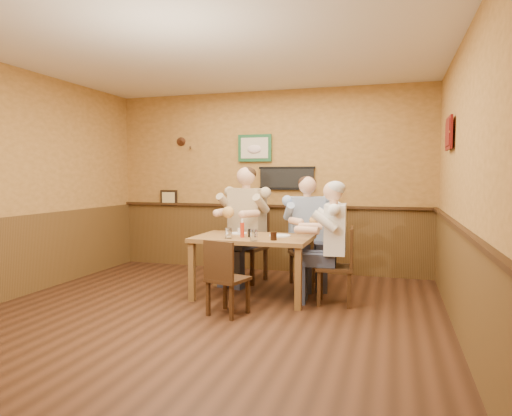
# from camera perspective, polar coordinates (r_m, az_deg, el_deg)

# --- Properties ---
(room) EXTENTS (5.02, 5.03, 2.81)m
(room) POSITION_cam_1_polar(r_m,az_deg,el_deg) (4.89, -4.31, 6.40)
(room) COLOR black
(room) RESTS_ON ground
(dining_table) EXTENTS (1.40, 0.90, 0.75)m
(dining_table) POSITION_cam_1_polar(r_m,az_deg,el_deg) (5.58, -0.34, -4.49)
(dining_table) COLOR brown
(dining_table) RESTS_ON ground
(chair_back_left) EXTENTS (0.56, 0.56, 1.01)m
(chair_back_left) POSITION_cam_1_polar(r_m,az_deg,el_deg) (6.42, -1.10, -4.74)
(chair_back_left) COLOR #3E2613
(chair_back_left) RESTS_ON ground
(chair_back_right) EXTENTS (0.57, 0.57, 0.93)m
(chair_back_right) POSITION_cam_1_polar(r_m,az_deg,el_deg) (6.21, 6.33, -5.44)
(chair_back_right) COLOR #3E2613
(chair_back_right) RESTS_ON ground
(chair_right_end) EXTENTS (0.44, 0.44, 0.90)m
(chair_right_end) POSITION_cam_1_polar(r_m,az_deg,el_deg) (5.39, 9.82, -7.11)
(chair_right_end) COLOR #3E2613
(chair_right_end) RESTS_ON ground
(chair_near_side) EXTENTS (0.46, 0.46, 0.81)m
(chair_near_side) POSITION_cam_1_polar(r_m,az_deg,el_deg) (4.93, -3.50, -8.61)
(chair_near_side) COLOR #3E2613
(chair_near_side) RESTS_ON ground
(diner_tan_shirt) EXTENTS (0.80, 0.80, 1.45)m
(diner_tan_shirt) POSITION_cam_1_polar(r_m,az_deg,el_deg) (6.39, -1.11, -2.82)
(diner_tan_shirt) COLOR tan
(diner_tan_shirt) RESTS_ON ground
(diner_blue_polo) EXTENTS (0.81, 0.81, 1.33)m
(diner_blue_polo) POSITION_cam_1_polar(r_m,az_deg,el_deg) (6.18, 6.35, -3.61)
(diner_blue_polo) COLOR #849DC7
(diner_blue_polo) RESTS_ON ground
(diner_white_elder) EXTENTS (0.63, 0.63, 1.28)m
(diner_white_elder) POSITION_cam_1_polar(r_m,az_deg,el_deg) (5.36, 9.85, -5.10)
(diner_white_elder) COLOR white
(diner_white_elder) RESTS_ON ground
(water_glass_left) EXTENTS (0.09, 0.09, 0.12)m
(water_glass_left) POSITION_cam_1_polar(r_m,az_deg,el_deg) (5.38, -3.47, -3.16)
(water_glass_left) COLOR white
(water_glass_left) RESTS_ON dining_table
(water_glass_mid) EXTENTS (0.10, 0.10, 0.13)m
(water_glass_mid) POSITION_cam_1_polar(r_m,az_deg,el_deg) (5.16, -0.26, -3.42)
(water_glass_mid) COLOR white
(water_glass_mid) RESTS_ON dining_table
(cola_tumbler) EXTENTS (0.09, 0.09, 0.10)m
(cola_tumbler) POSITION_cam_1_polar(r_m,az_deg,el_deg) (5.22, 2.22, -3.53)
(cola_tumbler) COLOR black
(cola_tumbler) RESTS_ON dining_table
(hot_sauce_bottle) EXTENTS (0.06, 0.06, 0.20)m
(hot_sauce_bottle) POSITION_cam_1_polar(r_m,az_deg,el_deg) (5.46, -1.73, -2.65)
(hot_sauce_bottle) COLOR #B82C13
(hot_sauce_bottle) RESTS_ON dining_table
(salt_shaker) EXTENTS (0.04, 0.04, 0.08)m
(salt_shaker) POSITION_cam_1_polar(r_m,az_deg,el_deg) (5.73, -2.16, -2.93)
(salt_shaker) COLOR white
(salt_shaker) RESTS_ON dining_table
(pepper_shaker) EXTENTS (0.04, 0.04, 0.10)m
(pepper_shaker) POSITION_cam_1_polar(r_m,az_deg,el_deg) (5.47, -0.79, -3.14)
(pepper_shaker) COLOR black
(pepper_shaker) RESTS_ON dining_table
(plate_far_left) EXTENTS (0.26, 0.26, 0.01)m
(plate_far_left) POSITION_cam_1_polar(r_m,az_deg,el_deg) (5.81, -2.18, -3.16)
(plate_far_left) COLOR white
(plate_far_left) RESTS_ON dining_table
(plate_far_right) EXTENTS (0.29, 0.29, 0.02)m
(plate_far_right) POSITION_cam_1_polar(r_m,az_deg,el_deg) (5.57, 3.00, -3.46)
(plate_far_right) COLOR silver
(plate_far_right) RESTS_ON dining_table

